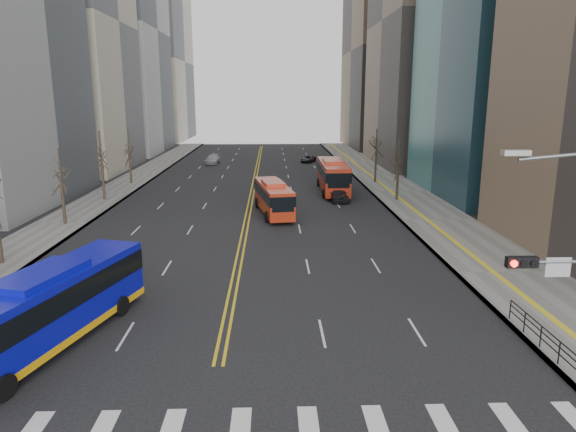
{
  "coord_description": "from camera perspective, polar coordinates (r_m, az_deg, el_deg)",
  "views": [
    {
      "loc": [
        2.32,
        -14.72,
        11.1
      ],
      "look_at": [
        3.19,
        12.1,
        4.86
      ],
      "focal_mm": 32.0,
      "sensor_mm": 36.0,
      "label": 1
    }
  ],
  "objects": [
    {
      "name": "red_bus_near",
      "position": [
        49.46,
        -1.65,
        2.26
      ],
      "size": [
        3.97,
        10.33,
        3.23
      ],
      "color": "#A42711",
      "rests_on": "ground"
    },
    {
      "name": "centerline",
      "position": [
        70.63,
        -3.71,
        4.03
      ],
      "size": [
        0.55,
        100.0,
        0.01
      ],
      "color": "gold",
      "rests_on": "ground"
    },
    {
      "name": "sidewalk_right",
      "position": [
        62.59,
        12.23,
        2.65
      ],
      "size": [
        7.0,
        130.0,
        0.15
      ],
      "primitive_type": "cube",
      "color": "slate",
      "rests_on": "ground"
    },
    {
      "name": "office_towers",
      "position": [
        84.23,
        -3.57,
        21.83
      ],
      "size": [
        83.0,
        134.0,
        58.0
      ],
      "color": "#939396",
      "rests_on": "ground"
    },
    {
      "name": "sidewalk_left",
      "position": [
        63.58,
        -19.05,
        2.39
      ],
      "size": [
        5.0,
        130.0,
        0.15
      ],
      "primitive_type": "cube",
      "color": "slate",
      "rests_on": "ground"
    },
    {
      "name": "car_dark_far",
      "position": [
        89.77,
        2.26,
        6.35
      ],
      "size": [
        3.19,
        4.45,
        1.12
      ],
      "primitive_type": "imported",
      "rotation": [
        0.0,
        0.0,
        -0.37
      ],
      "color": "black",
      "rests_on": "ground"
    },
    {
      "name": "car_silver",
      "position": [
        88.66,
        -8.39,
        6.25
      ],
      "size": [
        2.43,
        5.25,
        1.49
      ],
      "primitive_type": "imported",
      "rotation": [
        0.0,
        0.0,
        -0.07
      ],
      "color": "#939398",
      "rests_on": "ground"
    },
    {
      "name": "red_bus_far",
      "position": [
        61.48,
        5.0,
        4.67
      ],
      "size": [
        3.19,
        12.29,
        3.86
      ],
      "color": "#A42711",
      "rests_on": "ground"
    },
    {
      "name": "car_white",
      "position": [
        32.58,
        -21.45,
        -6.41
      ],
      "size": [
        3.22,
        4.64,
        1.45
      ],
      "primitive_type": "imported",
      "rotation": [
        0.0,
        0.0,
        0.43
      ],
      "color": "silver",
      "rests_on": "ground"
    },
    {
      "name": "car_dark_mid",
      "position": [
        56.25,
        5.57,
        2.47
      ],
      "size": [
        2.11,
        4.72,
        1.58
      ],
      "primitive_type": "imported",
      "rotation": [
        0.0,
        0.0,
        0.06
      ],
      "color": "black",
      "rests_on": "ground"
    },
    {
      "name": "blue_bus",
      "position": [
        25.72,
        -25.42,
        -9.2
      ],
      "size": [
        5.99,
        12.69,
        3.61
      ],
      "color": "#0B0EB0",
      "rests_on": "ground"
    },
    {
      "name": "pedestrian_railing",
      "position": [
        26.04,
        26.3,
        -11.58
      ],
      "size": [
        0.06,
        6.06,
        1.02
      ],
      "color": "black",
      "rests_on": "sidewalk_right"
    },
    {
      "name": "street_trees",
      "position": [
        50.56,
        -12.72,
        5.71
      ],
      "size": [
        35.2,
        47.2,
        7.6
      ],
      "color": "#30261D",
      "rests_on": "ground"
    }
  ]
}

